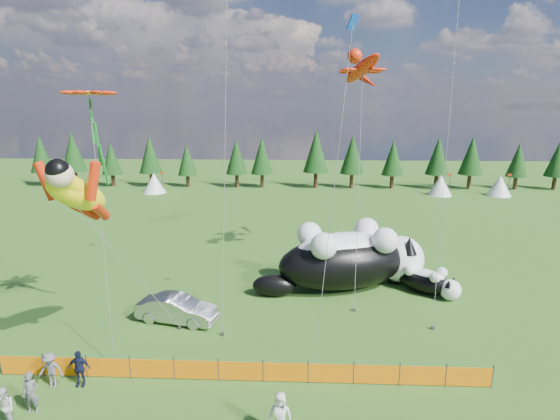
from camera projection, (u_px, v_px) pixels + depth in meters
The scene contains 16 objects.
ground at pixel (249, 345), 22.44m from camera, with size 160.00×160.00×0.00m, color #0D390A.
safety_fence at pixel (241, 371), 19.41m from camera, with size 22.06×0.06×1.10m.
tree_line at pixel (282, 161), 65.26m from camera, with size 90.00×4.00×8.00m, color black, non-canonical shape.
festival_tents at pixel (360, 185), 60.53m from camera, with size 50.00×3.20×2.80m, color white, non-canonical shape.
cat_large at pixel (351, 258), 29.29m from camera, with size 11.83×6.89×4.39m.
cat_small at pixel (427, 281), 28.55m from camera, with size 4.17×3.77×1.81m.
car at pixel (177, 309), 24.79m from camera, with size 1.60×4.59×1.51m, color #B2B1B6.
spectator_a at pixel (31, 393), 17.32m from camera, with size 0.65×0.42×1.77m, color #535458.
spectator_b at pixel (4, 408), 16.51m from camera, with size 0.81×0.48×1.67m, color beige.
spectator_c at pixel (79, 368), 19.05m from camera, with size 0.98×0.50×1.67m, color black.
spectator_d at pixel (51, 370), 18.95m from camera, with size 1.05×0.54×1.62m, color #535458.
spectator_e at pixel (280, 415), 16.03m from camera, with size 0.89×0.58×1.82m, color beige.
superhero_kite at pixel (78, 194), 19.23m from camera, with size 5.65×5.75×10.74m.
gecko_kite at pixel (362, 69), 30.22m from camera, with size 5.33×11.28×16.59m.
flower_kite at pixel (90, 96), 21.10m from camera, with size 3.45×5.21×13.02m.
diamond_kite_c at pixel (350, 45), 19.34m from camera, with size 2.02×3.23×16.30m.
Camera 1 is at (2.51, -20.13, 11.97)m, focal length 28.00 mm.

